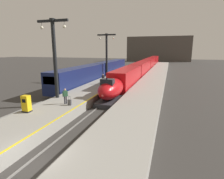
# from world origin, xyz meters

# --- Properties ---
(ground_plane) EXTENTS (260.00, 260.00, 0.00)m
(ground_plane) POSITION_xyz_m (0.00, 0.00, 0.00)
(ground_plane) COLOR #33302D
(platform_left) EXTENTS (4.80, 110.00, 1.05)m
(platform_left) POSITION_xyz_m (-4.05, 24.75, 0.53)
(platform_left) COLOR gray
(platform_left) RESTS_ON ground
(platform_right) EXTENTS (4.80, 110.00, 1.05)m
(platform_right) POSITION_xyz_m (4.05, 24.75, 0.53)
(platform_right) COLOR gray
(platform_right) RESTS_ON ground
(platform_left_safety_stripe) EXTENTS (0.20, 107.80, 0.01)m
(platform_left_safety_stripe) POSITION_xyz_m (-1.77, 24.75, 1.05)
(platform_left_safety_stripe) COLOR yellow
(platform_left_safety_stripe) RESTS_ON platform_left
(rail_main_left) EXTENTS (0.08, 110.00, 0.12)m
(rail_main_left) POSITION_xyz_m (-0.75, 27.50, 0.06)
(rail_main_left) COLOR slate
(rail_main_left) RESTS_ON ground
(rail_main_right) EXTENTS (0.08, 110.00, 0.12)m
(rail_main_right) POSITION_xyz_m (0.75, 27.50, 0.06)
(rail_main_right) COLOR slate
(rail_main_right) RESTS_ON ground
(rail_secondary_left) EXTENTS (0.08, 110.00, 0.12)m
(rail_secondary_left) POSITION_xyz_m (-8.85, 27.50, 0.06)
(rail_secondary_left) COLOR slate
(rail_secondary_left) RESTS_ON ground
(rail_secondary_right) EXTENTS (0.08, 110.00, 0.12)m
(rail_secondary_right) POSITION_xyz_m (-7.35, 27.50, 0.06)
(rail_secondary_right) COLOR slate
(rail_secondary_right) RESTS_ON ground
(highspeed_train_main) EXTENTS (2.92, 75.28, 3.60)m
(highspeed_train_main) POSITION_xyz_m (0.00, 48.17, 1.97)
(highspeed_train_main) COLOR #B20F14
(highspeed_train_main) RESTS_ON ground
(regional_train_adjacent) EXTENTS (2.85, 36.60, 3.80)m
(regional_train_adjacent) POSITION_xyz_m (-8.10, 31.09, 2.13)
(regional_train_adjacent) COLOR #141E4C
(regional_train_adjacent) RESTS_ON ground
(station_column_mid) EXTENTS (4.00, 0.68, 9.25)m
(station_column_mid) POSITION_xyz_m (-5.90, 11.20, 6.61)
(station_column_mid) COLOR black
(station_column_mid) RESTS_ON platform_left
(station_column_far) EXTENTS (4.00, 0.68, 9.02)m
(station_column_far) POSITION_xyz_m (-5.90, 29.84, 6.49)
(station_column_far) COLOR black
(station_column_far) RESTS_ON platform_left
(passenger_near_edge) EXTENTS (0.45, 0.41, 1.69)m
(passenger_near_edge) POSITION_xyz_m (-3.45, 9.11, 2.04)
(passenger_near_edge) COLOR #23232D
(passenger_near_edge) RESTS_ON platform_left
(passenger_mid_platform) EXTENTS (0.41, 0.47, 1.69)m
(passenger_mid_platform) POSITION_xyz_m (-3.62, 21.40, 2.04)
(passenger_mid_platform) COLOR #23232D
(passenger_mid_platform) RESTS_ON platform_left
(rolling_suitcase) EXTENTS (0.40, 0.22, 0.98)m
(rolling_suitcase) POSITION_xyz_m (-2.77, 8.82, 1.35)
(rolling_suitcase) COLOR #4C4C51
(rolling_suitcase) RESTS_ON platform_left
(ticket_machine_yellow) EXTENTS (0.76, 0.62, 1.60)m
(ticket_machine_yellow) POSITION_xyz_m (-5.55, 5.69, 1.79)
(ticket_machine_yellow) COLOR yellow
(ticket_machine_yellow) RESTS_ON platform_left
(terminus_back_wall) EXTENTS (36.00, 2.00, 14.00)m
(terminus_back_wall) POSITION_xyz_m (0.00, 102.00, 7.00)
(terminus_back_wall) COLOR #4C4742
(terminus_back_wall) RESTS_ON ground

